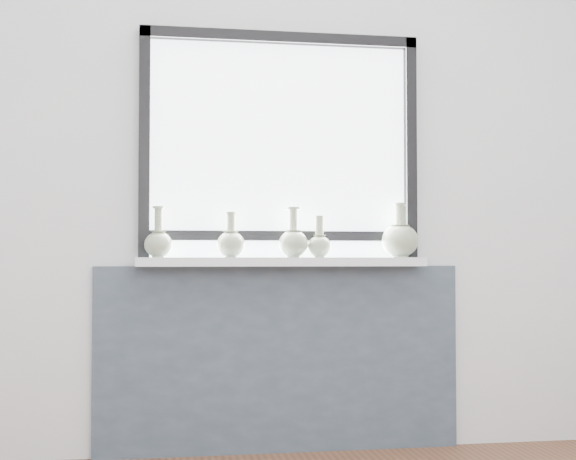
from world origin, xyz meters
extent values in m
cube|color=silver|center=(0.00, 1.81, 1.30)|extent=(3.60, 0.02, 2.60)
cube|color=#44505E|center=(0.00, 1.78, 0.43)|extent=(1.70, 0.03, 0.86)
cube|color=white|center=(0.00, 1.71, 0.88)|extent=(1.32, 0.18, 0.04)
cube|color=black|center=(-0.62, 1.76, 1.43)|extent=(0.05, 0.06, 1.05)
cube|color=black|center=(0.62, 1.76, 1.43)|extent=(0.05, 0.06, 1.05)
cube|color=black|center=(0.00, 1.76, 1.92)|extent=(1.30, 0.06, 0.05)
cube|color=black|center=(0.00, 1.76, 1.00)|extent=(1.20, 0.05, 0.04)
cube|color=white|center=(0.00, 1.79, 1.40)|extent=(1.20, 0.01, 1.00)
cylinder|color=#9DAE8D|center=(-0.56, 1.68, 0.90)|extent=(0.06, 0.06, 0.01)
ellipsoid|color=#9DAE8D|center=(-0.56, 1.68, 0.96)|extent=(0.12, 0.12, 0.11)
cone|color=#9DAE8D|center=(-0.56, 1.68, 1.00)|extent=(0.07, 0.07, 0.03)
cylinder|color=#9DAE8D|center=(-0.56, 1.68, 1.06)|extent=(0.04, 0.04, 0.12)
cylinder|color=#9DAE8D|center=(-0.56, 1.68, 1.12)|extent=(0.05, 0.05, 0.01)
cylinder|color=#9DAE8D|center=(-0.24, 1.71, 0.90)|extent=(0.06, 0.06, 0.01)
ellipsoid|color=#9DAE8D|center=(-0.24, 1.71, 0.96)|extent=(0.13, 0.13, 0.12)
cone|color=#9DAE8D|center=(-0.24, 1.71, 1.00)|extent=(0.07, 0.07, 0.03)
cylinder|color=#9DAE8D|center=(-0.24, 1.71, 1.05)|extent=(0.04, 0.04, 0.09)
cylinder|color=#9DAE8D|center=(-0.24, 1.71, 1.10)|extent=(0.05, 0.05, 0.01)
cylinder|color=#9DAE8D|center=(0.05, 1.71, 0.90)|extent=(0.06, 0.06, 0.01)
ellipsoid|color=#9DAE8D|center=(0.05, 1.71, 0.96)|extent=(0.14, 0.14, 0.12)
cone|color=#9DAE8D|center=(0.05, 1.71, 1.01)|extent=(0.07, 0.07, 0.03)
cylinder|color=#9DAE8D|center=(0.05, 1.71, 1.06)|extent=(0.04, 0.04, 0.11)
cylinder|color=#9DAE8D|center=(0.05, 1.71, 1.12)|extent=(0.07, 0.07, 0.01)
cylinder|color=#9DAE8D|center=(0.17, 1.71, 0.90)|extent=(0.05, 0.05, 0.01)
ellipsoid|color=#9DAE8D|center=(0.17, 1.71, 0.95)|extent=(0.11, 0.11, 0.10)
cone|color=#9DAE8D|center=(0.17, 1.71, 0.99)|extent=(0.06, 0.06, 0.03)
cylinder|color=#9DAE8D|center=(0.17, 1.71, 1.03)|extent=(0.04, 0.04, 0.10)
cylinder|color=#9DAE8D|center=(0.17, 1.71, 1.09)|extent=(0.04, 0.04, 0.01)
cylinder|color=#9DAE8D|center=(0.56, 1.70, 0.90)|extent=(0.08, 0.08, 0.01)
ellipsoid|color=#9DAE8D|center=(0.56, 1.70, 0.98)|extent=(0.17, 0.17, 0.16)
cone|color=#9DAE8D|center=(0.56, 1.70, 1.04)|extent=(0.09, 0.09, 0.03)
cylinder|color=#9DAE8D|center=(0.56, 1.70, 1.09)|extent=(0.05, 0.05, 0.11)
cylinder|color=#9DAE8D|center=(0.56, 1.70, 1.15)|extent=(0.06, 0.06, 0.01)
camera|label=1|loc=(-0.56, -1.91, 0.90)|focal=50.00mm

